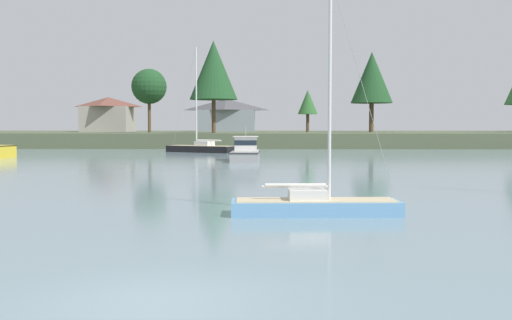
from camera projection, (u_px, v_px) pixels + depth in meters
The scene contains 11 objects.
ground_plane at pixel (157, 301), 10.82m from camera, with size 533.21×533.21×0.00m, color gray.
far_shore_bank at pixel (260, 137), 112.21m from camera, with size 239.94×58.06×2.17m, color #4C563D.
sailboat_skyblue at pixel (315, 209), 21.43m from camera, with size 6.10×1.88×8.81m.
cruiser_grey at pixel (246, 155), 55.77m from camera, with size 2.59×8.69×4.16m.
sailboat_black at pixel (202, 150), 73.29m from camera, with size 9.13×6.44×13.37m.
shore_tree_right at pixel (214, 70), 88.22m from camera, with size 7.10×7.10×13.65m.
shore_tree_inland_a at pixel (149, 87), 99.14m from camera, with size 5.82×5.82×10.54m.
shore_tree_far_right at pixel (308, 102), 105.92m from camera, with size 3.52×3.52×7.49m.
shore_tree_inland_b at pixel (372, 78), 104.31m from camera, with size 7.29×7.29×14.00m.
cottage_eastern at pixel (108, 114), 111.88m from camera, with size 9.32×9.22×6.46m.
cottage_near_water at pixel (226, 114), 121.60m from camera, with size 12.54×6.98×6.62m.
Camera 1 is at (2.06, -10.61, 3.17)m, focal length 41.94 mm.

